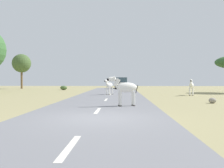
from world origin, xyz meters
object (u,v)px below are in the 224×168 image
object	(u,v)px
car_0	(122,83)
bush_1	(64,88)
zebra_1	(125,88)
zebra_0	(109,85)
tree_3	(22,63)
rock_0	(212,100)
zebra_3	(191,85)

from	to	relation	value
car_0	bush_1	world-z (taller)	car_0
zebra_1	car_0	world-z (taller)	car_0
zebra_0	tree_3	xyz separation A→B (m)	(-14.67, 14.86, 3.07)
tree_3	zebra_0	bearing A→B (deg)	-45.36
zebra_0	bush_1	xyz separation A→B (m)	(-7.03, 11.05, -0.64)
zebra_0	zebra_1	bearing A→B (deg)	122.20
car_0	tree_3	distance (m)	16.18
tree_3	rock_0	world-z (taller)	tree_3
zebra_1	zebra_3	size ratio (longest dim) A/B	1.08
zebra_3	rock_0	xyz separation A→B (m)	(-0.80, -7.45, -0.76)
zebra_1	tree_3	xyz separation A→B (m)	(-16.05, 24.57, 2.97)
zebra_1	rock_0	xyz separation A→B (m)	(5.52, 2.21, -0.87)
zebra_3	bush_1	size ratio (longest dim) A/B	1.65
zebra_0	zebra_3	bearing A→B (deg)	-156.24
rock_0	zebra_1	bearing A→B (deg)	-158.14
zebra_1	tree_3	distance (m)	29.50
zebra_3	car_0	xyz separation A→B (m)	(-6.51, 14.59, -0.09)
car_0	tree_3	world-z (taller)	tree_3
car_0	rock_0	world-z (taller)	car_0
car_0	bush_1	xyz separation A→B (m)	(-8.22, -3.48, -0.56)
tree_3	rock_0	xyz separation A→B (m)	(21.57, -22.36, -3.83)
zebra_1	bush_1	world-z (taller)	zebra_1
zebra_0	car_0	distance (m)	14.59
car_0	rock_0	xyz separation A→B (m)	(5.71, -22.03, -0.67)
zebra_0	car_0	xyz separation A→B (m)	(1.19, 14.54, -0.08)
zebra_3	car_0	world-z (taller)	car_0
zebra_0	bush_1	world-z (taller)	zebra_0
tree_3	rock_0	size ratio (longest dim) A/B	11.91
zebra_3	rock_0	world-z (taller)	zebra_3
car_0	rock_0	distance (m)	22.77
zebra_0	zebra_1	size ratio (longest dim) A/B	0.85
zebra_1	bush_1	distance (m)	22.41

